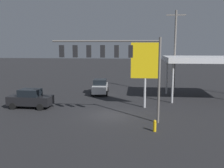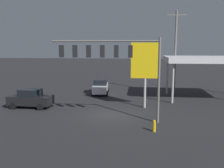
# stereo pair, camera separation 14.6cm
# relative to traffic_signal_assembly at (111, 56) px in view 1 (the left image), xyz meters

# --- Properties ---
(ground_plane) EXTENTS (200.00, 200.00, 0.00)m
(ground_plane) POSITION_rel_traffic_signal_assembly_xyz_m (0.32, -1.88, -5.42)
(ground_plane) COLOR #262628
(traffic_signal_assembly) EXTENTS (8.81, 0.43, 6.95)m
(traffic_signal_assembly) POSITION_rel_traffic_signal_assembly_xyz_m (0.00, 0.00, 0.00)
(traffic_signal_assembly) COLOR slate
(traffic_signal_assembly) RESTS_ON ground
(utility_pole) EXTENTS (2.40, 0.26, 10.66)m
(utility_pole) POSITION_rel_traffic_signal_assembly_xyz_m (-6.87, -12.55, 0.21)
(utility_pole) COLOR slate
(utility_pole) RESTS_ON ground
(gas_station_canopy) EXTENTS (10.22, 6.62, 5.00)m
(gas_station_canopy) POSITION_rel_traffic_signal_assembly_xyz_m (-10.52, -10.10, -0.78)
(gas_station_canopy) COLOR silver
(gas_station_canopy) RESTS_ON ground
(price_sign) EXTENTS (2.88, 0.27, 6.59)m
(price_sign) POSITION_rel_traffic_signal_assembly_xyz_m (-2.92, -4.96, -0.80)
(price_sign) COLOR #B7B7BC
(price_sign) RESTS_ON ground
(sedan_waiting) EXTENTS (2.30, 4.52, 1.93)m
(sedan_waiting) POSITION_rel_traffic_signal_assembly_xyz_m (2.68, -11.75, -4.47)
(sedan_waiting) COLOR silver
(sedan_waiting) RESTS_ON ground
(sedan_far) EXTENTS (4.47, 2.21, 1.93)m
(sedan_far) POSITION_rel_traffic_signal_assembly_xyz_m (8.67, -3.73, -4.47)
(sedan_far) COLOR black
(sedan_far) RESTS_ON ground
(fire_hydrant) EXTENTS (0.24, 0.24, 0.88)m
(fire_hydrant) POSITION_rel_traffic_signal_assembly_xyz_m (-3.47, 2.23, -4.98)
(fire_hydrant) COLOR gold
(fire_hydrant) RESTS_ON ground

